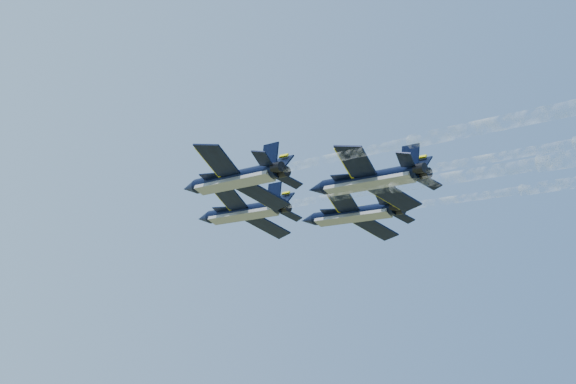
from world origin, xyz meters
TOP-DOWN VIEW (x-y plane):
  - jet_lead at (-1.28, 7.57)m, footprint 12.58×17.66m
  - jet_left at (-9.62, -4.41)m, footprint 12.58×17.66m
  - jet_right at (11.06, 0.47)m, footprint 12.58×17.66m
  - jet_slot at (3.03, -12.47)m, footprint 12.58×17.66m

SIDE VIEW (x-z plane):
  - jet_lead at x=-1.28m, z-range 96.30..101.83m
  - jet_left at x=-9.62m, z-range 96.30..101.83m
  - jet_right at x=11.06m, z-range 96.30..101.83m
  - jet_slot at x=3.03m, z-range 96.30..101.83m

